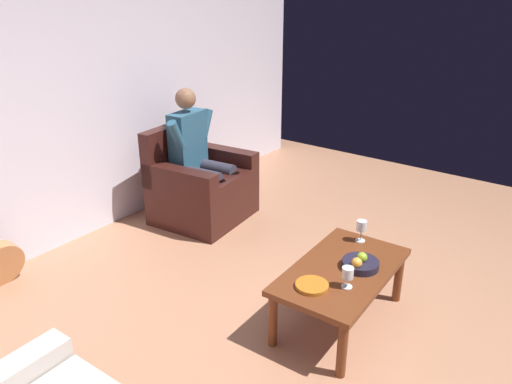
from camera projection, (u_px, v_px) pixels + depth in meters
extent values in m
plane|color=#A97355|center=(378.00, 334.00, 3.27)|extent=(6.62, 6.62, 0.00)
cube|color=silver|center=(90.00, 77.00, 4.25)|extent=(5.91, 0.06, 2.80)
cube|color=#351612|center=(204.00, 199.00, 4.83)|extent=(0.92, 0.86, 0.39)
cube|color=#351612|center=(208.00, 178.00, 4.71)|extent=(0.61, 0.70, 0.10)
cube|color=#351612|center=(223.00, 159.00, 4.98)|extent=(0.23, 0.78, 0.24)
cube|color=#351612|center=(179.00, 181.00, 4.43)|extent=(0.23, 0.78, 0.24)
cube|color=#351612|center=(175.00, 150.00, 4.81)|extent=(0.85, 0.21, 0.52)
cube|color=#295570|center=(188.00, 141.00, 4.68)|extent=(0.40, 0.22, 0.56)
sphere|color=brown|center=(185.00, 99.00, 4.52)|extent=(0.19, 0.19, 0.19)
cylinder|color=#32313F|center=(215.00, 168.00, 4.78)|extent=(0.17, 0.44, 0.13)
cylinder|color=#32313F|center=(234.00, 196.00, 4.78)|extent=(0.13, 0.13, 0.49)
cylinder|color=#295570|center=(205.00, 124.00, 4.78)|extent=(0.21, 0.11, 0.29)
cylinder|color=#32313F|center=(200.00, 175.00, 4.59)|extent=(0.17, 0.44, 0.13)
cylinder|color=#32313F|center=(220.00, 205.00, 4.59)|extent=(0.13, 0.13, 0.49)
cylinder|color=#295570|center=(176.00, 135.00, 4.43)|extent=(0.21, 0.11, 0.29)
cube|color=brown|center=(342.00, 271.00, 3.26)|extent=(1.04, 0.61, 0.04)
cylinder|color=brown|center=(398.00, 278.00, 3.56)|extent=(0.06, 0.06, 0.38)
cylinder|color=brown|center=(342.00, 350.00, 2.86)|extent=(0.06, 0.06, 0.38)
cylinder|color=brown|center=(338.00, 258.00, 3.81)|extent=(0.06, 0.06, 0.38)
cylinder|color=brown|center=(273.00, 320.00, 3.11)|extent=(0.06, 0.06, 0.38)
cylinder|color=black|center=(2.00, 264.00, 3.72)|extent=(0.10, 0.02, 0.10)
cylinder|color=silver|center=(347.00, 287.00, 3.05)|extent=(0.07, 0.07, 0.01)
cylinder|color=silver|center=(347.00, 282.00, 3.04)|extent=(0.01, 0.01, 0.06)
cylinder|color=silver|center=(348.00, 273.00, 3.01)|extent=(0.07, 0.07, 0.07)
cylinder|color=#590C19|center=(348.00, 275.00, 3.02)|extent=(0.06, 0.06, 0.03)
cylinder|color=silver|center=(360.00, 241.00, 3.59)|extent=(0.07, 0.07, 0.01)
cylinder|color=silver|center=(361.00, 235.00, 3.57)|extent=(0.01, 0.01, 0.08)
cylinder|color=silver|center=(362.00, 226.00, 3.54)|extent=(0.07, 0.07, 0.08)
cylinder|color=#590C19|center=(361.00, 228.00, 3.55)|extent=(0.06, 0.06, 0.03)
cylinder|color=#211D2F|center=(360.00, 264.00, 3.25)|extent=(0.24, 0.24, 0.05)
sphere|color=gold|center=(357.00, 263.00, 3.18)|extent=(0.07, 0.07, 0.07)
sphere|color=#89AD27|center=(362.00, 257.00, 3.24)|extent=(0.07, 0.07, 0.07)
cylinder|color=#B7681E|center=(312.00, 286.00, 3.04)|extent=(0.21, 0.21, 0.02)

